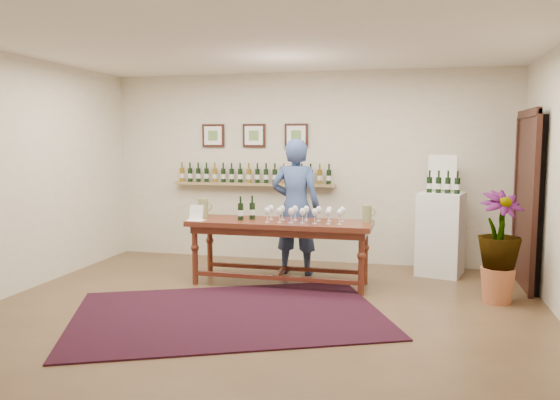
% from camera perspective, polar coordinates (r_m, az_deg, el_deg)
% --- Properties ---
extents(ground, '(6.00, 6.00, 0.00)m').
position_cam_1_polar(ground, '(5.95, -1.82, -11.42)').
color(ground, '#523824').
rests_on(ground, ground).
extents(room_shell, '(6.00, 6.00, 6.00)m').
position_cam_1_polar(room_shell, '(7.39, 18.13, 0.61)').
color(room_shell, beige).
rests_on(room_shell, ground).
extents(rug, '(3.73, 3.18, 0.02)m').
position_cam_1_polar(rug, '(5.81, -5.39, -11.78)').
color(rug, '#400B0C').
rests_on(rug, ground).
extents(tasting_table, '(2.29, 0.74, 0.81)m').
position_cam_1_polar(tasting_table, '(6.82, 0.01, -3.19)').
color(tasting_table, '#4B1712').
rests_on(tasting_table, ground).
extents(table_glasses, '(1.39, 0.37, 0.19)m').
position_cam_1_polar(table_glasses, '(6.70, 2.59, -1.48)').
color(table_glasses, silver).
rests_on(table_glasses, tasting_table).
extents(table_bottles, '(0.33, 0.21, 0.33)m').
position_cam_1_polar(table_bottles, '(6.89, -3.53, -0.69)').
color(table_bottles, black).
rests_on(table_bottles, tasting_table).
extents(pitcher_left, '(0.18, 0.18, 0.25)m').
position_cam_1_polar(pitcher_left, '(7.17, -8.04, -0.82)').
color(pitcher_left, olive).
rests_on(pitcher_left, tasting_table).
extents(pitcher_right, '(0.15, 0.15, 0.21)m').
position_cam_1_polar(pitcher_right, '(6.76, 9.07, -1.42)').
color(pitcher_right, olive).
rests_on(pitcher_right, tasting_table).
extents(menu_card, '(0.21, 0.16, 0.19)m').
position_cam_1_polar(menu_card, '(6.91, -8.73, -1.31)').
color(menu_card, white).
rests_on(menu_card, tasting_table).
extents(display_pedestal, '(0.68, 0.68, 1.11)m').
position_cam_1_polar(display_pedestal, '(7.66, 16.44, -3.41)').
color(display_pedestal, white).
rests_on(display_pedestal, ground).
extents(pedestal_bottles, '(0.35, 0.17, 0.34)m').
position_cam_1_polar(pedestal_bottles, '(7.51, 16.69, 1.96)').
color(pedestal_bottles, black).
rests_on(pedestal_bottles, display_pedestal).
extents(info_sign, '(0.37, 0.12, 0.52)m').
position_cam_1_polar(info_sign, '(7.73, 16.61, 2.78)').
color(info_sign, white).
rests_on(info_sign, display_pedestal).
extents(potted_plant, '(0.75, 0.75, 1.08)m').
position_cam_1_polar(potted_plant, '(6.53, 21.91, -4.57)').
color(potted_plant, '#AE5E3A').
rests_on(potted_plant, ground).
extents(person, '(0.68, 0.46, 1.84)m').
position_cam_1_polar(person, '(7.33, 1.65, -0.71)').
color(person, navy).
rests_on(person, ground).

